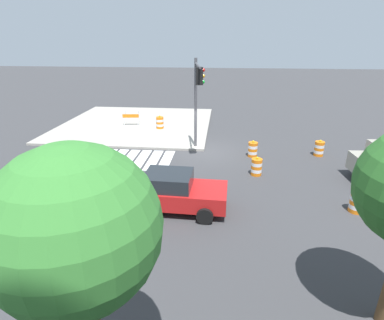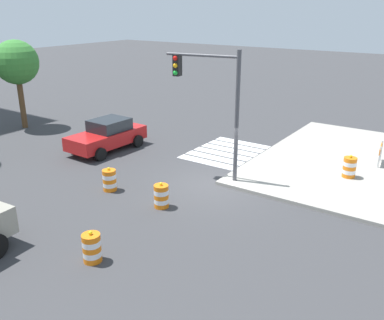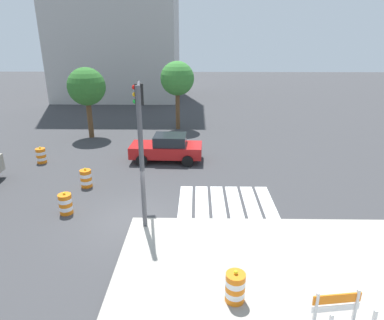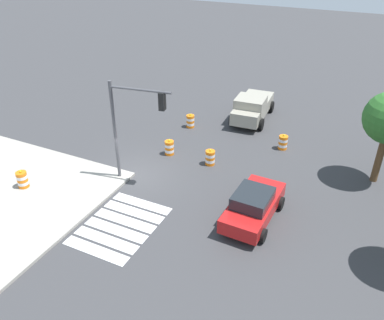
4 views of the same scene
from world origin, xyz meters
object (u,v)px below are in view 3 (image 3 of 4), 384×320
at_px(street_tree_streetside_mid, 177,79).
at_px(traffic_barrel_crosswalk_end, 86,178).
at_px(traffic_barrel_median_near, 41,156).
at_px(traffic_barrel_median_far, 66,204).
at_px(traffic_barrel_on_sidewalk, 235,287).
at_px(street_tree_streetside_near, 87,87).
at_px(construction_barricade, 339,309).
at_px(sports_car, 167,148).
at_px(traffic_light_pole, 140,126).

bearing_deg(street_tree_streetside_mid, traffic_barrel_crosswalk_end, -109.43).
xyz_separation_m(traffic_barrel_median_near, street_tree_streetside_mid, (7.78, 8.03, 3.56)).
relative_size(traffic_barrel_median_near, traffic_barrel_median_far, 1.00).
relative_size(traffic_barrel_on_sidewalk, street_tree_streetside_near, 0.20).
bearing_deg(construction_barricade, traffic_barrel_median_near, 136.97).
distance_m(sports_car, traffic_barrel_median_near, 7.58).
relative_size(traffic_barrel_crosswalk_end, traffic_barrel_median_near, 1.00).
bearing_deg(traffic_barrel_crosswalk_end, traffic_barrel_median_near, 138.25).
height_order(traffic_barrel_on_sidewalk, construction_barricade, traffic_barrel_on_sidewalk).
bearing_deg(traffic_light_pole, construction_barricade, -45.45).
height_order(construction_barricade, traffic_light_pole, traffic_light_pole).
xyz_separation_m(traffic_barrel_crosswalk_end, traffic_light_pole, (3.37, -2.82, 3.46)).
relative_size(traffic_light_pole, street_tree_streetside_mid, 1.02).
height_order(traffic_light_pole, street_tree_streetside_mid, traffic_light_pole).
relative_size(traffic_barrel_crosswalk_end, traffic_barrel_median_far, 1.00).
distance_m(construction_barricade, traffic_light_pole, 8.97).
height_order(traffic_barrel_median_near, traffic_barrel_on_sidewalk, traffic_barrel_on_sidewalk).
relative_size(traffic_barrel_crosswalk_end, traffic_barrel_on_sidewalk, 1.00).
xyz_separation_m(traffic_barrel_median_near, traffic_light_pole, (7.14, -6.18, 3.46)).
distance_m(traffic_barrel_crosswalk_end, traffic_light_pole, 5.59).
xyz_separation_m(traffic_barrel_crosswalk_end, street_tree_streetside_mid, (4.02, 11.39, 3.56)).
height_order(traffic_barrel_median_near, street_tree_streetside_near, street_tree_streetside_near).
bearing_deg(sports_car, street_tree_streetside_mid, 88.28).
bearing_deg(street_tree_streetside_near, traffic_barrel_on_sidewalk, -61.55).
xyz_separation_m(traffic_barrel_median_far, street_tree_streetside_mid, (4.05, 14.13, 3.56)).
relative_size(traffic_barrel_median_far, traffic_barrel_on_sidewalk, 1.00).
bearing_deg(street_tree_streetside_near, traffic_light_pole, -63.78).
distance_m(traffic_barrel_crosswalk_end, traffic_barrel_on_sidewalk, 10.37).
height_order(traffic_barrel_median_far, traffic_barrel_on_sidewalk, traffic_barrel_on_sidewalk).
distance_m(traffic_barrel_median_near, traffic_barrel_on_sidewalk, 15.38).
distance_m(traffic_barrel_crosswalk_end, street_tree_streetside_near, 9.73).
height_order(traffic_barrel_crosswalk_end, street_tree_streetside_near, street_tree_streetside_near).
xyz_separation_m(traffic_barrel_on_sidewalk, street_tree_streetside_mid, (-2.69, 19.29, 3.41)).
xyz_separation_m(traffic_barrel_median_far, traffic_barrel_on_sidewalk, (6.73, -5.16, 0.15)).
bearing_deg(traffic_barrel_on_sidewalk, traffic_barrel_crosswalk_end, 130.30).
bearing_deg(traffic_barrel_on_sidewalk, sports_car, 103.91).
relative_size(construction_barricade, traffic_light_pole, 0.24).
height_order(sports_car, street_tree_streetside_near, street_tree_streetside_near).
height_order(traffic_barrel_on_sidewalk, street_tree_streetside_near, street_tree_streetside_near).
relative_size(traffic_barrel_median_far, street_tree_streetside_mid, 0.19).
xyz_separation_m(traffic_barrel_on_sidewalk, traffic_light_pole, (-3.33, 5.09, 3.31)).
xyz_separation_m(traffic_barrel_crosswalk_end, traffic_barrel_on_sidewalk, (6.71, -7.91, 0.15)).
bearing_deg(traffic_barrel_median_near, traffic_barrel_on_sidewalk, -47.10).
bearing_deg(traffic_barrel_crosswalk_end, traffic_barrel_on_sidewalk, -49.70).
relative_size(traffic_barrel_crosswalk_end, traffic_light_pole, 0.19).
xyz_separation_m(traffic_barrel_on_sidewalk, street_tree_streetside_near, (-9.08, 16.76, 3.13)).
relative_size(sports_car, traffic_barrel_on_sidewalk, 4.27).
relative_size(sports_car, street_tree_streetside_near, 0.85).
xyz_separation_m(traffic_barrel_median_near, traffic_barrel_on_sidewalk, (10.47, -11.27, 0.15)).
bearing_deg(traffic_barrel_on_sidewalk, traffic_light_pole, 123.21).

